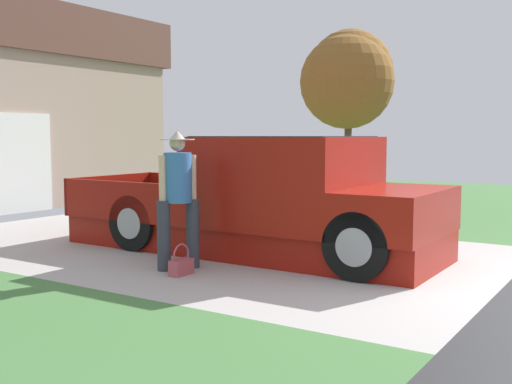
{
  "coord_description": "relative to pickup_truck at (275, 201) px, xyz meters",
  "views": [
    {
      "loc": [
        -7.14,
        -1.32,
        1.65
      ],
      "look_at": [
        -0.5,
        2.96,
        0.92
      ],
      "focal_mm": 43.42,
      "sensor_mm": 36.0,
      "label": 1
    }
  ],
  "objects": [
    {
      "name": "handbag",
      "position": [
        -1.71,
        0.26,
        -0.62
      ],
      "size": [
        0.31,
        0.14,
        0.38
      ],
      "color": "#B24C56",
      "rests_on": "ground"
    },
    {
      "name": "front_yard_tree",
      "position": [
        5.51,
        1.42,
        2.18
      ],
      "size": [
        2.27,
        2.07,
        4.0
      ],
      "color": "brown",
      "rests_on": "ground"
    },
    {
      "name": "person_with_hat",
      "position": [
        -1.47,
        0.5,
        0.2
      ],
      "size": [
        0.5,
        0.42,
        1.7
      ],
      "rotation": [
        0.0,
        0.0,
        -0.5
      ],
      "color": "#333842",
      "rests_on": "ground"
    },
    {
      "name": "pickup_truck",
      "position": [
        0.0,
        0.0,
        0.0
      ],
      "size": [
        2.08,
        5.47,
        1.64
      ],
      "rotation": [
        0.0,
        0.0,
        3.14
      ],
      "color": "maroon",
      "rests_on": "ground"
    }
  ]
}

